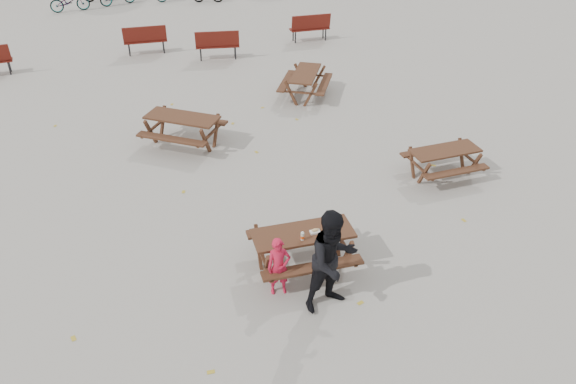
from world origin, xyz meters
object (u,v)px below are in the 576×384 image
object	(u,v)px
soda_bottle	(302,236)
child	(279,267)
adult	(333,261)
picnic_table_far	(305,84)
picnic_table_east	(443,163)
food_tray	(315,232)
picnic_table_north	(183,131)
main_picnic_table	(303,241)

from	to	relation	value
soda_bottle	child	bearing A→B (deg)	-146.68
adult	picnic_table_far	xyz separation A→B (m)	(2.15, 8.57, -0.56)
soda_bottle	adult	size ratio (longest dim) A/B	0.09
adult	picnic_table_east	distance (m)	5.10
food_tray	picnic_table_north	bearing A→B (deg)	107.78
picnic_table_east	picnic_table_far	bearing A→B (deg)	104.28
picnic_table_north	adult	bearing A→B (deg)	-40.85
child	adult	bearing A→B (deg)	-29.71
child	picnic_table_north	size ratio (longest dim) A/B	0.61
food_tray	picnic_table_east	size ratio (longest dim) A/B	0.11
main_picnic_table	picnic_table_far	xyz separation A→B (m)	(2.33, 7.52, -0.22)
main_picnic_table	picnic_table_east	size ratio (longest dim) A/B	1.14
food_tray	picnic_table_east	xyz separation A→B (m)	(3.83, 2.30, -0.45)
child	picnic_table_north	world-z (taller)	child
main_picnic_table	adult	world-z (taller)	adult
food_tray	picnic_table_far	bearing A→B (deg)	74.34
main_picnic_table	picnic_table_north	distance (m)	5.57
picnic_table_east	adult	bearing A→B (deg)	-143.17
child	adult	distance (m)	1.00
soda_bottle	picnic_table_north	distance (m)	5.76
soda_bottle	main_picnic_table	bearing A→B (deg)	70.51
picnic_table_north	picnic_table_east	bearing A→B (deg)	4.91
picnic_table_north	picnic_table_far	world-z (taller)	picnic_table_north
main_picnic_table	picnic_table_north	size ratio (longest dim) A/B	0.99
soda_bottle	child	world-z (taller)	child
adult	picnic_table_far	bearing A→B (deg)	60.85
soda_bottle	food_tray	bearing A→B (deg)	26.21
picnic_table_far	main_picnic_table	bearing A→B (deg)	-169.74
soda_bottle	picnic_table_east	world-z (taller)	soda_bottle
picnic_table_north	picnic_table_far	xyz separation A→B (m)	(3.86, 2.17, -0.02)
main_picnic_table	soda_bottle	distance (m)	0.34
food_tray	adult	bearing A→B (deg)	-91.11
child	picnic_table_east	world-z (taller)	child
main_picnic_table	child	size ratio (longest dim) A/B	1.62
adult	picnic_table_far	world-z (taller)	adult
picnic_table_east	main_picnic_table	bearing A→B (deg)	-154.69
food_tray	child	xyz separation A→B (m)	(-0.79, -0.47, -0.24)
picnic_table_east	picnic_table_north	distance (m)	6.39
picnic_table_north	picnic_table_far	size ratio (longest dim) A/B	1.06
adult	picnic_table_east	world-z (taller)	adult
main_picnic_table	picnic_table_east	bearing A→B (deg)	28.95
picnic_table_east	picnic_table_north	xyz separation A→B (m)	(-5.57, 3.12, 0.05)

